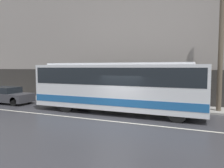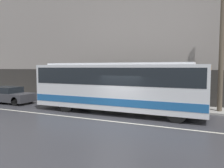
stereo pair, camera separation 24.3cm
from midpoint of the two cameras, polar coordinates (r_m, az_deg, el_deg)
ground_plane at (r=12.21m, az=1.05°, el=-9.78°), size 60.00×60.00×0.00m
sidewalk at (r=17.02m, az=7.95°, el=-5.55°), size 60.00×2.42×0.13m
building_facade at (r=18.38m, az=9.38°, el=14.91°), size 60.00×0.35×13.16m
lane_stripe at (r=12.21m, az=1.05°, el=-9.77°), size 54.00×0.14×0.01m
transit_bus at (r=14.25m, az=1.72°, el=-0.24°), size 11.18×2.55×3.27m
sedan_dark_behind at (r=20.35m, az=-25.28°, el=-2.65°), size 4.66×1.78×1.35m
utility_pole_near at (r=15.89m, az=27.17°, el=9.52°), size 0.31×0.31×8.82m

